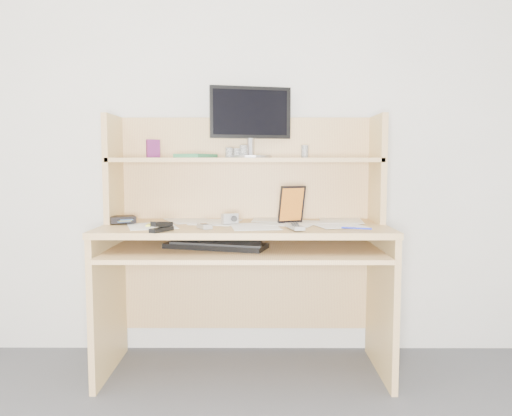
{
  "coord_description": "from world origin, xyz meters",
  "views": [
    {
      "loc": [
        0.06,
        -0.97,
        1.06
      ],
      "look_at": [
        0.06,
        1.43,
        0.84
      ],
      "focal_mm": 35.0,
      "sensor_mm": 36.0,
      "label": 1
    }
  ],
  "objects_px": {
    "monitor": "(250,120)",
    "keyboard": "(216,245)",
    "game_case": "(292,204)",
    "tv_remote": "(295,227)",
    "desk": "(245,234)"
  },
  "relations": [
    {
      "from": "desk",
      "to": "tv_remote",
      "type": "distance_m",
      "value": 0.36
    },
    {
      "from": "keyboard",
      "to": "monitor",
      "type": "relative_size",
      "value": 1.19
    },
    {
      "from": "keyboard",
      "to": "monitor",
      "type": "bearing_deg",
      "value": 79.12
    },
    {
      "from": "tv_remote",
      "to": "game_case",
      "type": "relative_size",
      "value": 0.9
    },
    {
      "from": "game_case",
      "to": "desk",
      "type": "bearing_deg",
      "value": 144.15
    },
    {
      "from": "keyboard",
      "to": "tv_remote",
      "type": "bearing_deg",
      "value": 3.88
    },
    {
      "from": "tv_remote",
      "to": "game_case",
      "type": "distance_m",
      "value": 0.22
    },
    {
      "from": "desk",
      "to": "monitor",
      "type": "relative_size",
      "value": 3.26
    },
    {
      "from": "desk",
      "to": "keyboard",
      "type": "xyz_separation_m",
      "value": [
        -0.14,
        -0.18,
        -0.03
      ]
    },
    {
      "from": "keyboard",
      "to": "game_case",
      "type": "height_order",
      "value": "game_case"
    },
    {
      "from": "keyboard",
      "to": "tv_remote",
      "type": "relative_size",
      "value": 3.04
    },
    {
      "from": "keyboard",
      "to": "tv_remote",
      "type": "xyz_separation_m",
      "value": [
        0.37,
        -0.08,
        0.1
      ]
    },
    {
      "from": "keyboard",
      "to": "game_case",
      "type": "distance_m",
      "value": 0.43
    },
    {
      "from": "monitor",
      "to": "keyboard",
      "type": "bearing_deg",
      "value": -130.23
    },
    {
      "from": "tv_remote",
      "to": "keyboard",
      "type": "bearing_deg",
      "value": 154.88
    }
  ]
}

